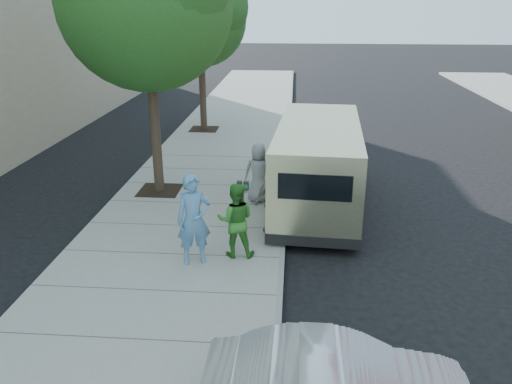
# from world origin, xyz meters

# --- Properties ---
(ground) EXTENTS (120.00, 120.00, 0.00)m
(ground) POSITION_xyz_m (0.00, 0.00, 0.00)
(ground) COLOR black
(ground) RESTS_ON ground
(sidewalk) EXTENTS (5.00, 60.00, 0.15)m
(sidewalk) POSITION_xyz_m (-1.00, 0.00, 0.07)
(sidewalk) COLOR gray
(sidewalk) RESTS_ON ground
(curb_face) EXTENTS (0.12, 60.00, 0.16)m
(curb_face) POSITION_xyz_m (1.44, 0.00, 0.07)
(curb_face) COLOR gray
(curb_face) RESTS_ON ground
(tree_far) EXTENTS (3.92, 3.80, 6.49)m
(tree_far) POSITION_xyz_m (-2.25, 10.00, 4.88)
(tree_far) COLOR black
(tree_far) RESTS_ON sidewalk
(parking_meter) EXTENTS (0.28, 0.12, 1.34)m
(parking_meter) POSITION_xyz_m (0.47, -0.33, 1.12)
(parking_meter) COLOR gray
(parking_meter) RESTS_ON sidewalk
(van) EXTENTS (2.52, 6.47, 2.36)m
(van) POSITION_xyz_m (2.31, 1.92, 1.25)
(van) COLOR beige
(van) RESTS_ON ground
(person_officer) EXTENTS (0.83, 0.68, 1.97)m
(person_officer) POSITION_xyz_m (-0.41, -1.81, 1.14)
(person_officer) COLOR #5890BC
(person_officer) RESTS_ON sidewalk
(person_green_shirt) EXTENTS (0.84, 0.67, 1.68)m
(person_green_shirt) POSITION_xyz_m (0.43, -1.43, 0.99)
(person_green_shirt) COLOR #36842B
(person_green_shirt) RESTS_ON sidewalk
(person_gray_shirt) EXTENTS (0.83, 0.55, 1.66)m
(person_gray_shirt) POSITION_xyz_m (0.70, 1.79, 0.98)
(person_gray_shirt) COLOR gray
(person_gray_shirt) RESTS_ON sidewalk
(person_striped_polo) EXTENTS (1.08, 0.92, 1.74)m
(person_striped_polo) POSITION_xyz_m (1.20, -0.23, 1.02)
(person_striped_polo) COLOR gray
(person_striped_polo) RESTS_ON sidewalk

